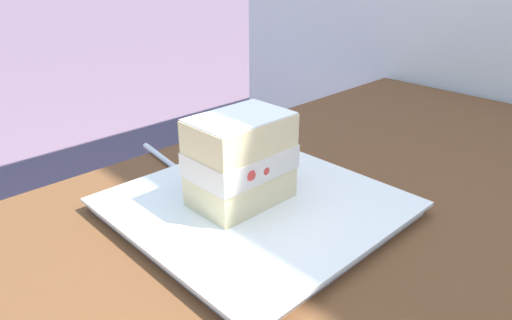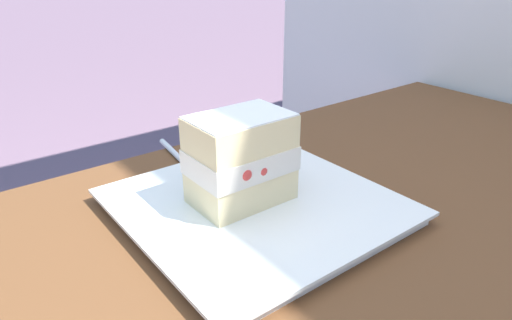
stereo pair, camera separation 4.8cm
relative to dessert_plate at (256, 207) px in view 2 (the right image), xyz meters
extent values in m
cylinder|color=brown|center=(-0.57, -0.17, -0.41)|extent=(0.07, 0.07, 0.73)
cube|color=white|center=(0.00, 0.00, 0.00)|extent=(0.26, 0.26, 0.01)
cube|color=white|center=(0.00, 0.00, 0.01)|extent=(0.27, 0.27, 0.00)
cube|color=beige|center=(0.01, -0.01, 0.03)|extent=(0.10, 0.07, 0.03)
cube|color=white|center=(0.01, -0.01, 0.06)|extent=(0.11, 0.07, 0.03)
sphere|color=red|center=(0.03, 0.02, 0.06)|extent=(0.01, 0.01, 0.01)
sphere|color=red|center=(0.01, 0.02, 0.05)|extent=(0.02, 0.02, 0.02)
cube|color=beige|center=(0.01, -0.01, 0.09)|extent=(0.10, 0.07, 0.03)
cube|color=white|center=(0.01, -0.01, 0.10)|extent=(0.10, 0.07, 0.00)
cylinder|color=silver|center=(0.00, -0.18, 0.00)|extent=(0.03, 0.14, 0.01)
cube|color=silver|center=(0.01, -0.09, 0.00)|extent=(0.03, 0.03, 0.01)
camera|label=1|loc=(0.30, 0.32, 0.26)|focal=32.29mm
camera|label=2|loc=(0.27, 0.35, 0.26)|focal=32.29mm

